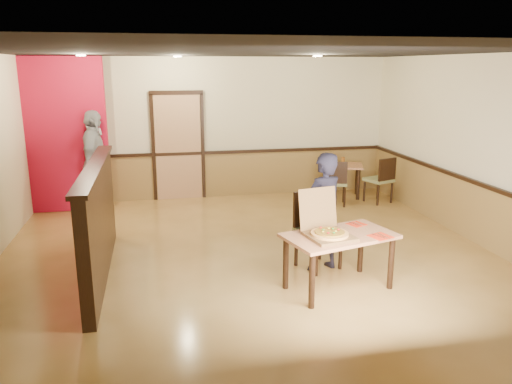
{
  "coord_description": "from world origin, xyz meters",
  "views": [
    {
      "loc": [
        -1.26,
        -6.49,
        2.62
      ],
      "look_at": [
        0.07,
        0.0,
        0.94
      ],
      "focal_mm": 35.0,
      "sensor_mm": 36.0,
      "label": 1
    }
  ],
  "objects_px": {
    "side_chair_right": "(381,178)",
    "side_chair_left": "(335,181)",
    "passerby": "(95,163)",
    "side_table": "(347,173)",
    "diner_chair": "(315,226)",
    "pizza_box": "(327,231)",
    "main_table": "(339,243)",
    "diner": "(323,212)",
    "condiment": "(343,161)"
  },
  "relations": [
    {
      "from": "side_chair_right",
      "to": "side_chair_left",
      "type": "bearing_deg",
      "value": -20.54
    },
    {
      "from": "passerby",
      "to": "side_table",
      "type": "bearing_deg",
      "value": -81.84
    },
    {
      "from": "diner_chair",
      "to": "pizza_box",
      "type": "xyz_separation_m",
      "value": [
        -0.12,
        -0.78,
        0.2
      ]
    },
    {
      "from": "main_table",
      "to": "diner",
      "type": "bearing_deg",
      "value": 75.4
    },
    {
      "from": "passerby",
      "to": "diner",
      "type": "bearing_deg",
      "value": -130.92
    },
    {
      "from": "side_chair_right",
      "to": "pizza_box",
      "type": "bearing_deg",
      "value": 35.81
    },
    {
      "from": "side_chair_right",
      "to": "passerby",
      "type": "relative_size",
      "value": 0.49
    },
    {
      "from": "diner_chair",
      "to": "side_table",
      "type": "distance_m",
      "value": 3.84
    },
    {
      "from": "main_table",
      "to": "pizza_box",
      "type": "bearing_deg",
      "value": 178.71
    },
    {
      "from": "passerby",
      "to": "condiment",
      "type": "xyz_separation_m",
      "value": [
        4.79,
        0.17,
        -0.19
      ]
    },
    {
      "from": "pizza_box",
      "to": "condiment",
      "type": "relative_size",
      "value": 3.99
    },
    {
      "from": "main_table",
      "to": "pizza_box",
      "type": "height_order",
      "value": "pizza_box"
    },
    {
      "from": "diner",
      "to": "condiment",
      "type": "xyz_separation_m",
      "value": [
        1.64,
        3.52,
        -0.04
      ]
    },
    {
      "from": "main_table",
      "to": "side_chair_right",
      "type": "xyz_separation_m",
      "value": [
        2.21,
        3.53,
        -0.09
      ]
    },
    {
      "from": "diner",
      "to": "pizza_box",
      "type": "bearing_deg",
      "value": 52.47
    },
    {
      "from": "main_table",
      "to": "condiment",
      "type": "height_order",
      "value": "condiment"
    },
    {
      "from": "side_chair_left",
      "to": "side_chair_right",
      "type": "relative_size",
      "value": 0.97
    },
    {
      "from": "main_table",
      "to": "side_chair_right",
      "type": "distance_m",
      "value": 4.17
    },
    {
      "from": "passerby",
      "to": "pizza_box",
      "type": "height_order",
      "value": "passerby"
    },
    {
      "from": "main_table",
      "to": "side_table",
      "type": "distance_m",
      "value": 4.49
    },
    {
      "from": "passerby",
      "to": "condiment",
      "type": "relative_size",
      "value": 11.16
    },
    {
      "from": "side_table",
      "to": "passerby",
      "type": "distance_m",
      "value": 4.92
    },
    {
      "from": "side_table",
      "to": "passerby",
      "type": "height_order",
      "value": "passerby"
    },
    {
      "from": "side_chair_right",
      "to": "diner",
      "type": "height_order",
      "value": "diner"
    },
    {
      "from": "side_chair_right",
      "to": "diner_chair",
      "type": "bearing_deg",
      "value": 30.39
    },
    {
      "from": "main_table",
      "to": "diner",
      "type": "distance_m",
      "value": 0.63
    },
    {
      "from": "side_table",
      "to": "diner",
      "type": "xyz_separation_m",
      "value": [
        -1.74,
        -3.55,
        0.29
      ]
    },
    {
      "from": "diner_chair",
      "to": "condiment",
      "type": "xyz_separation_m",
      "value": [
        1.69,
        3.37,
        0.19
      ]
    },
    {
      "from": "side_chair_right",
      "to": "condiment",
      "type": "relative_size",
      "value": 5.42
    },
    {
      "from": "pizza_box",
      "to": "diner_chair",
      "type": "bearing_deg",
      "value": 70.6
    },
    {
      "from": "condiment",
      "to": "side_table",
      "type": "bearing_deg",
      "value": 15.38
    },
    {
      "from": "passerby",
      "to": "condiment",
      "type": "bearing_deg",
      "value": -82.13
    },
    {
      "from": "diner",
      "to": "side_table",
      "type": "bearing_deg",
      "value": -139.18
    },
    {
      "from": "main_table",
      "to": "side_chair_left",
      "type": "xyz_separation_m",
      "value": [
        1.27,
        3.53,
        -0.1
      ]
    },
    {
      "from": "main_table",
      "to": "diner_chair",
      "type": "height_order",
      "value": "diner_chair"
    },
    {
      "from": "side_table",
      "to": "pizza_box",
      "type": "bearing_deg",
      "value": -114.54
    },
    {
      "from": "main_table",
      "to": "condiment",
      "type": "xyz_separation_m",
      "value": [
        1.64,
        4.11,
        0.16
      ]
    },
    {
      "from": "main_table",
      "to": "passerby",
      "type": "distance_m",
      "value": 5.06
    },
    {
      "from": "condiment",
      "to": "main_table",
      "type": "bearing_deg",
      "value": -111.7
    },
    {
      "from": "pizza_box",
      "to": "condiment",
      "type": "bearing_deg",
      "value": 55.51
    },
    {
      "from": "diner",
      "to": "passerby",
      "type": "bearing_deg",
      "value": -69.71
    },
    {
      "from": "diner_chair",
      "to": "diner",
      "type": "xyz_separation_m",
      "value": [
        0.05,
        -0.15,
        0.23
      ]
    },
    {
      "from": "side_table",
      "to": "pizza_box",
      "type": "height_order",
      "value": "pizza_box"
    },
    {
      "from": "side_chair_left",
      "to": "condiment",
      "type": "bearing_deg",
      "value": -103.89
    },
    {
      "from": "side_chair_right",
      "to": "diner",
      "type": "xyz_separation_m",
      "value": [
        -2.22,
        -2.93,
        0.29
      ]
    },
    {
      "from": "main_table",
      "to": "diner",
      "type": "xyz_separation_m",
      "value": [
        -0.01,
        0.6,
        0.2
      ]
    },
    {
      "from": "main_table",
      "to": "condiment",
      "type": "bearing_deg",
      "value": 53.16
    },
    {
      "from": "side_chair_left",
      "to": "passerby",
      "type": "distance_m",
      "value": 4.47
    },
    {
      "from": "side_chair_right",
      "to": "side_table",
      "type": "bearing_deg",
      "value": -72.79
    },
    {
      "from": "main_table",
      "to": "side_table",
      "type": "xyz_separation_m",
      "value": [
        1.74,
        4.14,
        -0.09
      ]
    }
  ]
}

